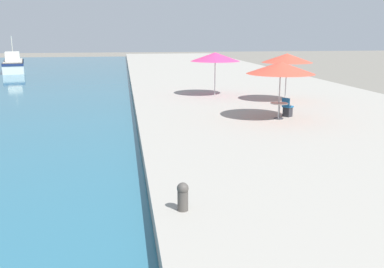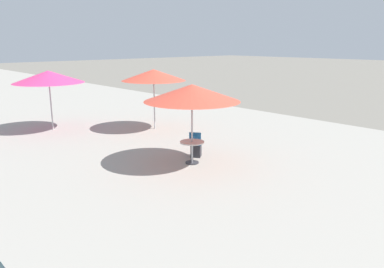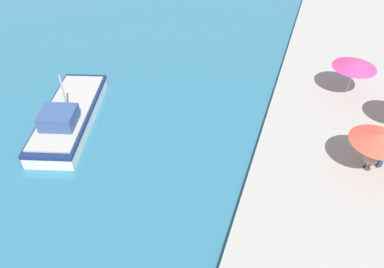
# 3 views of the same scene
# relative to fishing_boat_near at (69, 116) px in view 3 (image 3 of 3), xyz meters

# --- Properties ---
(water_basin) EXTENTS (56.00, 90.00, 0.04)m
(water_basin) POSITION_rel_fishing_boat_near_xyz_m (-15.33, 19.51, -0.77)
(water_basin) COLOR #2D6B84
(water_basin) RESTS_ON ground_plane
(quay_promenade) EXTENTS (16.00, 90.00, 0.51)m
(quay_promenade) POSITION_rel_fishing_boat_near_xyz_m (20.67, 19.51, -0.54)
(quay_promenade) COLOR #A39E93
(quay_promenade) RESTS_ON ground_plane
(fishing_boat_near) EXTENTS (5.59, 9.79, 3.79)m
(fishing_boat_near) POSITION_rel_fishing_boat_near_xyz_m (0.00, 0.00, 0.00)
(fishing_boat_near) COLOR white
(fishing_boat_near) RESTS_ON water_basin
(cafe_umbrella_pink) EXTENTS (3.07, 3.07, 2.61)m
(cafe_umbrella_pink) POSITION_rel_fishing_boat_near_xyz_m (19.10, 1.53, 2.05)
(cafe_umbrella_pink) COLOR #B7B7B7
(cafe_umbrella_pink) RESTS_ON quay_promenade
(cafe_umbrella_striped) EXTENTS (3.09, 3.09, 2.68)m
(cafe_umbrella_striped) POSITION_rel_fishing_boat_near_xyz_m (17.80, 9.51, 2.12)
(cafe_umbrella_striped) COLOR #B7B7B7
(cafe_umbrella_striped) RESTS_ON quay_promenade
(cafe_table) EXTENTS (0.80, 0.80, 0.74)m
(cafe_table) POSITION_rel_fishing_boat_near_xyz_m (19.13, 1.55, 0.25)
(cafe_table) COLOR #333338
(cafe_table) RESTS_ON quay_promenade
(cafe_chair_left) EXTENTS (0.58, 0.58, 0.91)m
(cafe_chair_left) POSITION_rel_fishing_boat_near_xyz_m (19.71, 1.98, 0.04)
(cafe_chair_left) COLOR #2D2D33
(cafe_chair_left) RESTS_ON quay_promenade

